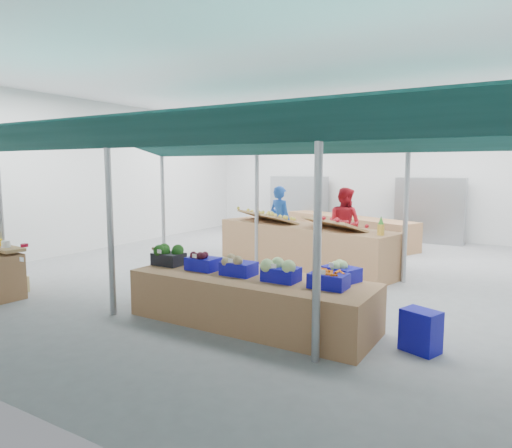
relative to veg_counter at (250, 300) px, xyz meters
The scene contains 23 objects.
floor 3.46m from the veg_counter, 108.99° to the left, with size 13.00×13.00×0.00m, color slate.
hall 5.34m from the veg_counter, 103.42° to the left, with size 13.00×13.00×13.00m.
pole_grid 2.12m from the veg_counter, 103.81° to the left, with size 10.00×4.60×3.00m.
awnings 2.87m from the veg_counter, 103.81° to the left, with size 9.50×7.08×0.30m.
back_shelving_left 9.96m from the veg_counter, 111.36° to the left, with size 2.00×0.50×2.00m, color #B23F33.
back_shelving_right 9.32m from the veg_counter, 84.57° to the left, with size 2.00×0.50×2.00m, color #B23F33.
veg_counter is the anchor object (origin of this frame).
fruit_counter 4.15m from the veg_counter, 104.01° to the left, with size 4.62×1.10×0.99m, color #8A5E3C.
far_counter 7.90m from the veg_counter, 99.09° to the left, with size 4.67×0.93×0.84m, color #8A5E3C.
crate_stack 2.42m from the veg_counter, ahead, with size 0.45×0.32×0.54m, color #0E0D97.
vendor_left 5.61m from the veg_counter, 113.28° to the left, with size 0.67×0.44×1.85m, color #1A49AD.
vendor_right 5.17m from the veg_counter, 94.51° to the left, with size 0.90×0.70×1.85m, color red.
crate_broccoli 1.69m from the veg_counter, behind, with size 0.50×0.40×0.35m.
crate_beets 1.01m from the veg_counter, behind, with size 0.50×0.40×0.29m.
crate_celeriac 0.55m from the veg_counter, behind, with size 0.50×0.40×0.31m.
crate_cabbage 0.73m from the veg_counter, ahead, with size 0.50×0.40×0.35m.
crate_carrots 1.33m from the veg_counter, ahead, with size 0.50×0.40×0.29m.
sparrow 1.87m from the veg_counter, behind, with size 0.12×0.09×0.11m.
pole_ribbon 3.74m from the veg_counter, 157.84° to the right, with size 0.12×0.12×0.28m.
apple_heap_yellow 4.76m from the veg_counter, 116.53° to the left, with size 2.00×1.55×0.27m.
apple_heap_red 3.76m from the veg_counter, 91.99° to the left, with size 1.65×1.35×0.27m.
pineapple 3.62m from the veg_counter, 73.70° to the left, with size 0.14×0.14×0.39m.
crate_extra 1.42m from the veg_counter, 20.23° to the left, with size 0.59×0.49×0.32m.
Camera 1 is at (4.59, -8.91, 2.34)m, focal length 32.00 mm.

